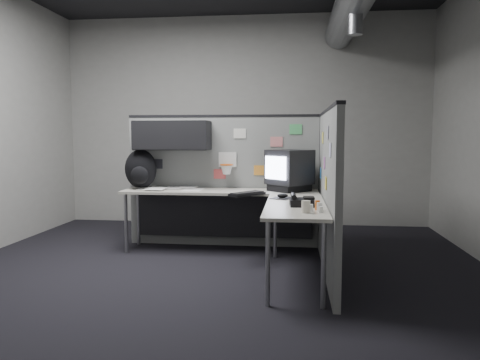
# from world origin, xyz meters

# --- Properties ---
(room) EXTENTS (5.62, 5.62, 3.22)m
(room) POSITION_xyz_m (0.56, 0.00, 2.10)
(room) COLOR black
(room) RESTS_ON ground
(partition_back) EXTENTS (2.44, 0.42, 1.63)m
(partition_back) POSITION_xyz_m (-0.25, 1.23, 1.00)
(partition_back) COLOR slate
(partition_back) RESTS_ON ground
(partition_right) EXTENTS (0.07, 2.23, 1.63)m
(partition_right) POSITION_xyz_m (1.10, 0.22, 0.82)
(partition_right) COLOR slate
(partition_right) RESTS_ON ground
(desk) EXTENTS (2.31, 2.11, 0.73)m
(desk) POSITION_xyz_m (0.15, 0.70, 0.61)
(desk) COLOR #BBB8A9
(desk) RESTS_ON ground
(monitor) EXTENTS (0.59, 0.59, 0.48)m
(monitor) POSITION_xyz_m (0.71, 1.00, 0.98)
(monitor) COLOR black
(monitor) RESTS_ON desk
(keyboard) EXTENTS (0.39, 0.43, 0.04)m
(keyboard) POSITION_xyz_m (0.26, 0.54, 0.75)
(keyboard) COLOR black
(keyboard) RESTS_ON desk
(mouse) EXTENTS (0.27, 0.29, 0.05)m
(mouse) POSITION_xyz_m (0.65, 0.34, 0.75)
(mouse) COLOR black
(mouse) RESTS_ON desk
(phone) EXTENTS (0.23, 0.25, 0.11)m
(phone) POSITION_xyz_m (0.83, -0.16, 0.77)
(phone) COLOR black
(phone) RESTS_ON desk
(bottles) EXTENTS (0.13, 0.19, 0.08)m
(bottles) POSITION_xyz_m (0.96, -0.46, 0.77)
(bottles) COLOR silver
(bottles) RESTS_ON desk
(cup) EXTENTS (0.09, 0.09, 0.10)m
(cup) POSITION_xyz_m (0.86, -0.55, 0.78)
(cup) COLOR beige
(cup) RESTS_ON desk
(papers) EXTENTS (0.88, 0.57, 0.02)m
(papers) POSITION_xyz_m (-0.76, 1.08, 0.74)
(papers) COLOR white
(papers) RESTS_ON desk
(backpack) EXTENTS (0.42, 0.39, 0.48)m
(backpack) POSITION_xyz_m (-1.09, 1.05, 0.96)
(backpack) COLOR black
(backpack) RESTS_ON desk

